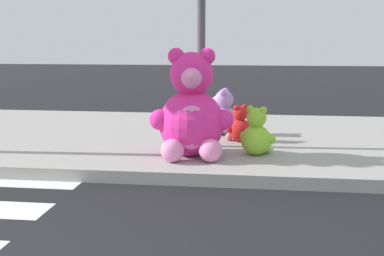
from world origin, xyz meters
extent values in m
cube|color=#9E9B93|center=(0.00, 5.20, 0.07)|extent=(28.00, 4.40, 0.15)
cylinder|color=#4C4C51|center=(1.00, 4.40, 1.75)|extent=(0.11, 0.11, 3.20)
sphere|color=#F22D93|center=(0.94, 3.85, 0.57)|extent=(0.83, 0.83, 0.83)
ellipsoid|color=pink|center=(0.98, 3.55, 0.57)|extent=(0.48, 0.24, 0.54)
sphere|color=#F22D93|center=(0.94, 3.85, 1.19)|extent=(0.55, 0.55, 0.55)
sphere|color=pink|center=(0.97, 3.62, 1.15)|extent=(0.25, 0.25, 0.25)
sphere|color=#F22D93|center=(1.13, 3.87, 1.40)|extent=(0.21, 0.21, 0.21)
sphere|color=#F22D93|center=(1.34, 3.80, 0.63)|extent=(0.26, 0.26, 0.26)
sphere|color=pink|center=(1.21, 3.53, 0.29)|extent=(0.29, 0.29, 0.29)
sphere|color=#F22D93|center=(0.75, 3.83, 1.40)|extent=(0.21, 0.21, 0.21)
sphere|color=#F22D93|center=(0.56, 3.70, 0.63)|extent=(0.26, 0.26, 0.26)
sphere|color=pink|center=(0.76, 3.47, 0.29)|extent=(0.29, 0.29, 0.29)
sphere|color=#B28CD8|center=(1.26, 5.29, 0.37)|extent=(0.44, 0.44, 0.44)
ellipsoid|color=silver|center=(1.11, 5.31, 0.37)|extent=(0.13, 0.25, 0.29)
sphere|color=#B28CD8|center=(1.26, 5.29, 0.70)|extent=(0.29, 0.29, 0.29)
sphere|color=silver|center=(1.14, 5.31, 0.68)|extent=(0.13, 0.13, 0.13)
sphere|color=#B28CD8|center=(1.25, 5.19, 0.81)|extent=(0.11, 0.11, 0.11)
sphere|color=#B28CD8|center=(1.18, 5.09, 0.40)|extent=(0.14, 0.14, 0.14)
sphere|color=silver|center=(1.06, 5.19, 0.23)|extent=(0.15, 0.15, 0.15)
sphere|color=#B28CD8|center=(1.28, 5.39, 0.81)|extent=(0.11, 0.11, 0.11)
sphere|color=#B28CD8|center=(1.23, 5.51, 0.40)|extent=(0.14, 0.14, 0.14)
sphere|color=silver|center=(1.09, 5.43, 0.23)|extent=(0.15, 0.15, 0.15)
sphere|color=red|center=(1.53, 4.78, 0.31)|extent=(0.33, 0.33, 0.33)
ellipsoid|color=#DB7B7B|center=(1.45, 4.87, 0.31)|extent=(0.19, 0.17, 0.21)
sphere|color=red|center=(1.53, 4.78, 0.56)|extent=(0.22, 0.22, 0.22)
sphere|color=#DB7B7B|center=(1.47, 4.85, 0.55)|extent=(0.10, 0.10, 0.10)
sphere|color=red|center=(1.47, 4.74, 0.65)|extent=(0.08, 0.08, 0.08)
sphere|color=red|center=(1.38, 4.71, 0.34)|extent=(0.10, 0.10, 0.10)
sphere|color=#DB7B7B|center=(1.37, 4.83, 0.21)|extent=(0.11, 0.11, 0.11)
sphere|color=red|center=(1.59, 4.83, 0.65)|extent=(0.08, 0.08, 0.08)
sphere|color=red|center=(1.62, 4.92, 0.34)|extent=(0.10, 0.10, 0.10)
sphere|color=#DB7B7B|center=(1.51, 4.95, 0.21)|extent=(0.11, 0.11, 0.11)
sphere|color=#8CD133|center=(1.75, 3.98, 0.34)|extent=(0.39, 0.39, 0.39)
ellipsoid|color=#B8DE87|center=(1.81, 4.11, 0.34)|extent=(0.23, 0.16, 0.25)
sphere|color=#8CD133|center=(1.75, 3.98, 0.63)|extent=(0.25, 0.25, 0.25)
sphere|color=#B8DE87|center=(1.80, 4.08, 0.62)|extent=(0.12, 0.12, 0.12)
sphere|color=#8CD133|center=(1.67, 4.02, 0.73)|extent=(0.10, 0.10, 0.10)
sphere|color=#8CD133|center=(1.60, 4.10, 0.37)|extent=(0.12, 0.12, 0.12)
sphere|color=#B8DE87|center=(1.72, 4.17, 0.22)|extent=(0.13, 0.13, 0.13)
sphere|color=#8CD133|center=(1.83, 3.95, 0.73)|extent=(0.10, 0.10, 0.10)
sphere|color=#8CD133|center=(1.94, 3.95, 0.37)|extent=(0.12, 0.12, 0.12)
sphere|color=#B8DE87|center=(1.92, 4.09, 0.22)|extent=(0.13, 0.13, 0.13)
camera|label=1|loc=(1.68, -1.99, 1.58)|focal=44.30mm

